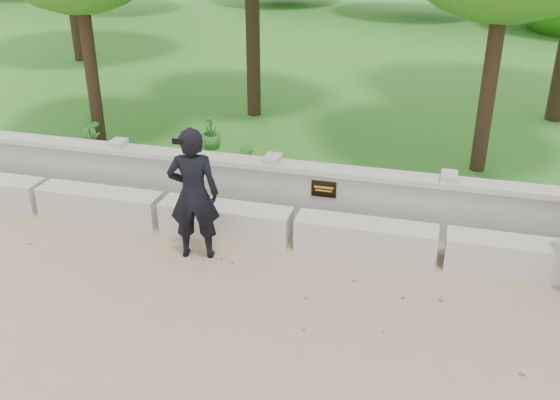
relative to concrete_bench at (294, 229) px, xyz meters
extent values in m
plane|color=#93765A|center=(0.00, -1.90, -0.22)|extent=(80.00, 80.00, 0.00)
cube|color=#306F21|center=(0.00, 12.10, -0.10)|extent=(40.00, 22.00, 0.25)
cube|color=#B7B4AD|center=(-3.00, 0.00, 0.00)|extent=(1.90, 0.45, 0.45)
cube|color=#B7B4AD|center=(-1.00, 0.00, 0.00)|extent=(1.90, 0.45, 0.45)
cube|color=#B7B4AD|center=(1.00, 0.00, 0.00)|extent=(1.90, 0.45, 0.45)
cube|color=#B7B4AD|center=(3.00, 0.00, 0.00)|extent=(1.90, 0.45, 0.45)
cube|color=#ACAAA3|center=(0.00, 0.70, 0.18)|extent=(12.50, 0.25, 0.82)
cube|color=#B7B4AD|center=(0.00, 0.70, 0.64)|extent=(12.50, 0.35, 0.08)
cube|color=black|center=(0.30, 0.56, 0.40)|extent=(0.36, 0.02, 0.24)
imported|color=black|center=(-1.18, -0.66, 0.68)|extent=(0.75, 0.58, 1.81)
cube|color=black|center=(-1.18, -1.03, 1.53)|extent=(0.14, 0.05, 0.07)
cylinder|color=#382619|center=(-4.31, 2.31, 1.73)|extent=(0.23, 0.23, 3.41)
cylinder|color=#382619|center=(-2.09, 4.85, 2.16)|extent=(0.29, 0.29, 4.27)
cylinder|color=#382619|center=(2.48, 2.86, 1.88)|extent=(0.25, 0.25, 3.70)
imported|color=#2E6F25|center=(-4.16, 1.79, 0.36)|extent=(0.43, 0.40, 0.67)
imported|color=#2E6F25|center=(-1.15, 1.40, 0.32)|extent=(0.41, 0.41, 0.59)
imported|color=#2E6F25|center=(-2.22, 2.64, 0.36)|extent=(0.43, 0.46, 0.66)
camera|label=1|loc=(1.83, -7.44, 4.04)|focal=40.00mm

